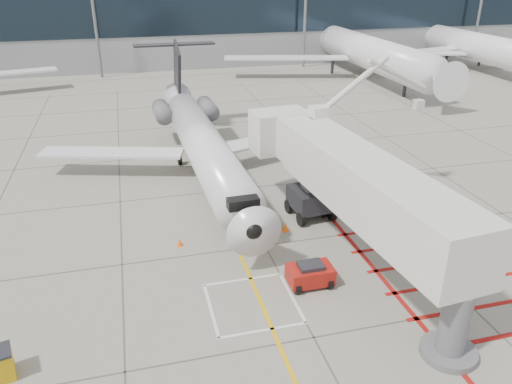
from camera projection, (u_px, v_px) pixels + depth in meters
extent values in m
plane|color=gray|center=(286.00, 285.00, 25.19)|extent=(260.00, 260.00, 0.00)
cone|color=#FE610D|center=(180.00, 242.00, 28.58)|extent=(0.34, 0.34, 0.47)
cone|color=#F15D0C|center=(285.00, 227.00, 30.15)|extent=(0.40, 0.40, 0.56)
cube|color=gray|center=(219.00, 11.00, 85.98)|extent=(180.00, 28.00, 14.00)
cube|color=black|center=(236.00, 13.00, 73.22)|extent=(180.00, 0.10, 6.00)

